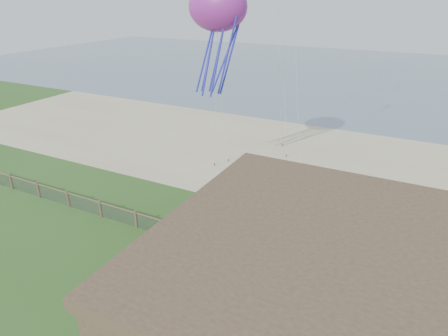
{
  "coord_description": "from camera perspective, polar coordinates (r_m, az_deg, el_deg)",
  "views": [
    {
      "loc": [
        12.04,
        -10.87,
        13.95
      ],
      "look_at": [
        2.28,
        8.0,
        4.5
      ],
      "focal_mm": 32.0,
      "sensor_mm": 36.0,
      "label": 1
    }
  ],
  "objects": [
    {
      "name": "octopus_kite",
      "position": [
        28.47,
        -0.91,
        17.95
      ],
      "size": [
        4.57,
        3.92,
        7.92
      ],
      "primitive_type": null,
      "rotation": [
        0.0,
        0.0,
        0.37
      ],
      "color": "red"
    },
    {
      "name": "picnic_table",
      "position": [
        22.51,
        -0.64,
        -12.95
      ],
      "size": [
        2.2,
        1.77,
        0.86
      ],
      "primitive_type": null,
      "rotation": [
        0.0,
        0.0,
        -0.13
      ],
      "color": "brown",
      "rests_on": "ground"
    },
    {
      "name": "ocean",
      "position": [
        79.04,
        18.61,
        12.6
      ],
      "size": [
        160.0,
        68.0,
        0.02
      ],
      "primitive_type": "cube",
      "color": "slate",
      "rests_on": "ground"
    },
    {
      "name": "motel_deck",
      "position": [
        20.99,
        24.3,
        -19.4
      ],
      "size": [
        15.0,
        2.0,
        0.5
      ],
      "primitive_type": "cube",
      "color": "brown",
      "rests_on": "ground"
    },
    {
      "name": "chainlink_fence",
      "position": [
        24.68,
        -6.94,
        -9.12
      ],
      "size": [
        36.2,
        0.2,
        1.25
      ],
      "primitive_type": null,
      "color": "brown",
      "rests_on": "ground"
    },
    {
      "name": "ground",
      "position": [
        21.39,
        -16.26,
        -17.91
      ],
      "size": [
        160.0,
        160.0,
        0.0
      ],
      "primitive_type": "plane",
      "color": "#31541C",
      "rests_on": "ground"
    },
    {
      "name": "sand_beach",
      "position": [
        37.68,
        6.72,
        2.08
      ],
      "size": [
        72.0,
        20.0,
        0.02
      ],
      "primitive_type": "cube",
      "color": "tan",
      "rests_on": "ground"
    }
  ]
}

